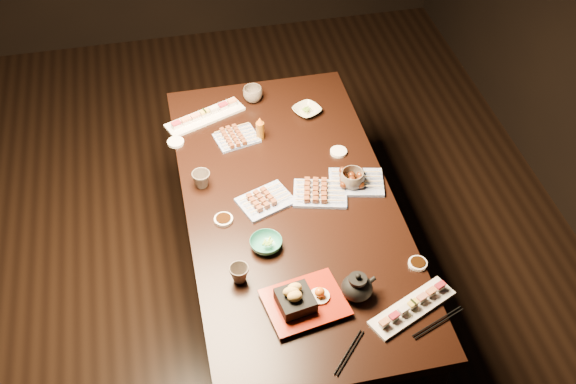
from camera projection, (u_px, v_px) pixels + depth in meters
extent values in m
plane|color=black|center=(219.00, 300.00, 3.68)|extent=(5.00, 5.00, 0.00)
cube|color=black|center=(290.00, 259.00, 3.38)|extent=(1.10, 1.89, 0.75)
imported|color=#277966|center=(266.00, 244.00, 2.92)|extent=(0.18, 0.18, 0.04)
imported|color=beige|center=(307.00, 111.00, 3.55)|extent=(0.17, 0.17, 0.03)
imported|color=brown|center=(239.00, 274.00, 2.79)|extent=(0.08, 0.08, 0.07)
imported|color=brown|center=(352.00, 179.00, 3.16)|extent=(0.14, 0.14, 0.08)
imported|color=brown|center=(201.00, 180.00, 3.17)|extent=(0.09, 0.09, 0.08)
imported|color=brown|center=(253.00, 94.00, 3.61)|extent=(0.11, 0.11, 0.08)
cylinder|color=brown|center=(260.00, 128.00, 3.38)|extent=(0.05, 0.05, 0.12)
cylinder|color=white|center=(223.00, 220.00, 3.04)|extent=(0.11, 0.11, 0.01)
cylinder|color=white|center=(338.00, 152.00, 3.34)|extent=(0.10, 0.10, 0.01)
cylinder|color=white|center=(418.00, 263.00, 2.87)|extent=(0.09, 0.09, 0.01)
cylinder|color=white|center=(176.00, 142.00, 3.39)|extent=(0.08, 0.08, 0.01)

